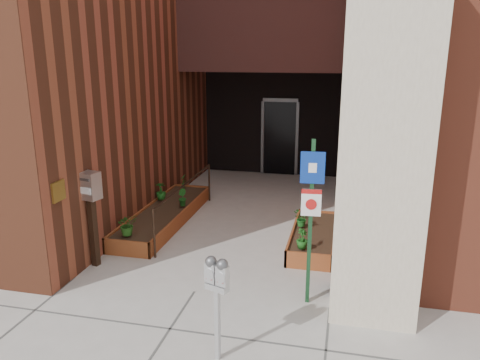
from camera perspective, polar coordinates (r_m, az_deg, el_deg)
The scene contains 14 objects.
ground at distance 7.24m, azimuth -5.60°, elevation -13.40°, with size 80.00×80.00×0.00m, color #9E9991.
planter_left at distance 10.00m, azimuth -9.15°, elevation -4.33°, with size 0.90×3.60×0.30m.
planter_right at distance 8.86m, azimuth 8.96°, elevation -6.97°, with size 0.80×2.20×0.30m.
handrail at distance 9.59m, azimuth -6.64°, elevation -1.24°, with size 0.04×3.34×0.90m.
parking_meter at distance 5.35m, azimuth -2.84°, elevation -12.26°, with size 0.30×0.19×1.29m.
sign_post at distance 6.41m, azimuth 8.65°, elevation -3.13°, with size 0.32×0.09×2.37m.
payment_dropbox at distance 7.96m, azimuth -17.75°, elevation -2.21°, with size 0.37×0.31×1.62m.
shrub_left_a at distance 8.61m, azimuth -13.57°, elevation -5.29°, with size 0.35×0.35×0.39m, color #255718.
shrub_left_b at distance 10.02m, azimuth -7.08°, elevation -2.11°, with size 0.20×0.20×0.36m, color #174F16.
shrub_left_c at distance 10.48m, azimuth -9.62°, elevation -1.32°, with size 0.22×0.22×0.39m, color #1A5C1A.
shrub_left_d at distance 11.37m, azimuth -6.92°, elevation -0.08°, with size 0.17×0.17×0.32m, color #245C1A.
shrub_right_a at distance 7.91m, azimuth 7.59°, elevation -7.08°, with size 0.19×0.19×0.34m, color #195317.
shrub_right_b at distance 9.40m, azimuth 7.85°, elevation -3.43°, with size 0.17×0.17×0.33m, color #1F5D1A.
shrub_right_c at distance 8.86m, azimuth 7.48°, elevation -4.71°, with size 0.27×0.27×0.30m, color #1B611F.
Camera 1 is at (2.10, -5.99, 3.48)m, focal length 35.00 mm.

